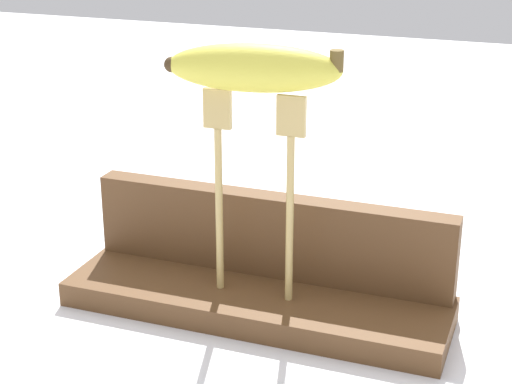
% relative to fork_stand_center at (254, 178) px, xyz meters
% --- Properties ---
extents(ground_plane, '(3.00, 3.00, 0.00)m').
position_rel_fork_stand_center_xyz_m(ground_plane, '(-0.00, 0.01, -0.14)').
color(ground_plane, silver).
extents(wooden_board, '(0.37, 0.11, 0.02)m').
position_rel_fork_stand_center_xyz_m(wooden_board, '(-0.00, 0.01, -0.13)').
color(wooden_board, brown).
rests_on(wooden_board, ground).
extents(board_backstop, '(0.36, 0.02, 0.08)m').
position_rel_fork_stand_center_xyz_m(board_backstop, '(-0.00, 0.05, -0.07)').
color(board_backstop, brown).
rests_on(board_backstop, wooden_board).
extents(fork_stand_center, '(0.09, 0.01, 0.19)m').
position_rel_fork_stand_center_xyz_m(fork_stand_center, '(0.00, 0.00, 0.00)').
color(fork_stand_center, tan).
rests_on(fork_stand_center, wooden_board).
extents(banana_raised_center, '(0.16, 0.06, 0.04)m').
position_rel_fork_stand_center_xyz_m(banana_raised_center, '(-0.00, -0.00, 0.10)').
color(banana_raised_center, '#DBD147').
rests_on(banana_raised_center, fork_stand_center).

